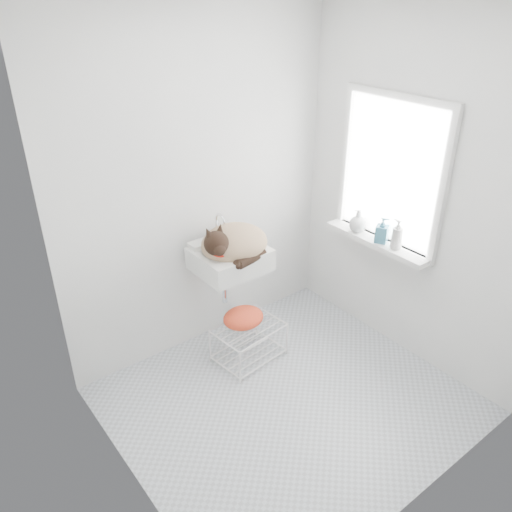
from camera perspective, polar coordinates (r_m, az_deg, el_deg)
floor at (r=3.66m, az=3.57°, el=-15.76°), size 2.20×2.00×0.02m
back_wall at (r=3.67m, az=-6.23°, el=7.53°), size 2.20×0.02×2.50m
right_wall at (r=3.70m, az=17.20°, el=6.61°), size 0.02×2.00×2.50m
left_wall at (r=2.43m, az=-15.58°, el=-5.12°), size 0.02×2.00×2.50m
window_glass at (r=3.77m, az=14.84°, el=8.94°), size 0.01×0.80×1.00m
window_frame at (r=3.76m, az=14.69°, el=8.90°), size 0.04×0.90×1.10m
windowsill at (r=3.91m, az=13.22°, el=1.55°), size 0.16×0.88×0.04m
sink at (r=3.66m, az=-2.92°, el=0.77°), size 0.50×0.43×0.20m
faucet at (r=3.74m, az=-4.57°, el=3.68°), size 0.18×0.13×0.18m
cat at (r=3.64m, az=-2.64°, el=1.29°), size 0.53×0.45×0.32m
wire_rack at (r=3.90m, az=-0.81°, el=-9.47°), size 0.51×0.38×0.29m
towel at (r=3.82m, az=-1.40°, el=-7.29°), size 0.34×0.26×0.13m
bottle_a at (r=3.80m, az=15.19°, el=0.81°), size 0.07×0.07×0.19m
bottle_b at (r=3.87m, az=13.66°, el=1.54°), size 0.12×0.12×0.19m
bottle_c at (r=4.00m, az=11.15°, el=2.73°), size 0.19×0.19×0.17m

